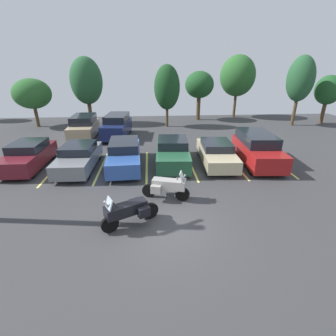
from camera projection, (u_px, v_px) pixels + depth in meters
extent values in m
cube|color=#38383A|center=(165.00, 228.00, 9.16)|extent=(44.00, 44.00, 0.10)
cylinder|color=black|center=(110.00, 224.00, 8.73)|extent=(0.64, 0.42, 0.66)
cylinder|color=black|center=(150.00, 211.00, 9.54)|extent=(0.64, 0.42, 0.66)
cube|color=black|center=(130.00, 208.00, 8.98)|extent=(1.30, 0.97, 0.43)
cylinder|color=#B2B2B7|center=(112.00, 213.00, 8.63)|extent=(0.48, 0.30, 1.13)
cylinder|color=black|center=(113.00, 203.00, 8.53)|extent=(0.32, 0.56, 0.04)
cube|color=black|center=(111.00, 213.00, 8.61)|extent=(0.63, 0.67, 0.39)
cube|color=#B2C1CC|center=(109.00, 204.00, 8.44)|extent=(0.35, 0.46, 0.39)
cube|color=black|center=(144.00, 212.00, 8.92)|extent=(0.50, 0.42, 0.36)
cube|color=black|center=(135.00, 203.00, 9.48)|extent=(0.50, 0.42, 0.36)
cylinder|color=black|center=(182.00, 194.00, 10.81)|extent=(0.64, 0.29, 0.63)
cylinder|color=black|center=(149.00, 191.00, 11.11)|extent=(0.64, 0.29, 0.63)
cube|color=gray|center=(165.00, 184.00, 10.80)|extent=(1.23, 0.76, 0.46)
cylinder|color=#B2B2B7|center=(180.00, 186.00, 10.68)|extent=(0.50, 0.21, 1.10)
cylinder|color=black|center=(178.00, 177.00, 10.54)|extent=(0.21, 0.61, 0.04)
cube|color=gray|center=(180.00, 185.00, 10.66)|extent=(0.57, 0.64, 0.41)
cube|color=#B2C1CC|center=(182.00, 176.00, 10.49)|extent=(0.28, 0.47, 0.39)
cube|color=gray|center=(160.00, 182.00, 11.24)|extent=(0.49, 0.35, 0.36)
cube|color=gray|center=(156.00, 189.00, 10.58)|extent=(0.49, 0.35, 0.36)
cube|color=#EAE066|center=(7.00, 170.00, 14.11)|extent=(0.12, 4.95, 0.01)
cube|color=#EAE066|center=(55.00, 169.00, 14.30)|extent=(0.12, 4.95, 0.01)
cube|color=#EAE066|center=(101.00, 167.00, 14.48)|extent=(0.12, 4.95, 0.01)
cube|color=#EAE066|center=(147.00, 166.00, 14.67)|extent=(0.12, 4.95, 0.01)
cube|color=#EAE066|center=(191.00, 165.00, 14.85)|extent=(0.12, 4.95, 0.01)
cube|color=#EAE066|center=(234.00, 164.00, 15.04)|extent=(0.12, 4.95, 0.01)
cube|color=#EAE066|center=(276.00, 162.00, 15.22)|extent=(0.12, 4.95, 0.01)
cube|color=maroon|center=(29.00, 158.00, 14.25)|extent=(1.83, 4.31, 0.84)
cube|color=black|center=(28.00, 146.00, 14.19)|extent=(1.68, 2.14, 0.45)
cylinder|color=black|center=(33.00, 172.00, 13.07)|extent=(0.22, 0.61, 0.61)
cylinder|color=black|center=(2.00, 173.00, 12.97)|extent=(0.22, 0.61, 0.61)
cylinder|color=black|center=(52.00, 154.00, 15.76)|extent=(0.22, 0.61, 0.61)
cylinder|color=black|center=(28.00, 155.00, 15.66)|extent=(0.22, 0.61, 0.61)
cube|color=slate|center=(79.00, 159.00, 14.10)|extent=(1.91, 4.52, 0.75)
cube|color=black|center=(78.00, 148.00, 14.04)|extent=(1.72, 2.15, 0.44)
cylinder|color=black|center=(87.00, 173.00, 12.83)|extent=(0.23, 0.68, 0.68)
cylinder|color=black|center=(56.00, 174.00, 12.75)|extent=(0.23, 0.68, 0.68)
cylinder|color=black|center=(99.00, 154.00, 15.64)|extent=(0.23, 0.68, 0.68)
cylinder|color=black|center=(74.00, 155.00, 15.56)|extent=(0.23, 0.68, 0.68)
cube|color=#2D519E|center=(125.00, 157.00, 14.33)|extent=(2.01, 4.86, 0.81)
cube|color=black|center=(124.00, 145.00, 14.38)|extent=(1.76, 2.52, 0.49)
cylinder|color=black|center=(138.00, 171.00, 13.03)|extent=(0.25, 0.72, 0.71)
cylinder|color=black|center=(109.00, 173.00, 12.86)|extent=(0.25, 0.72, 0.71)
cylinder|color=black|center=(138.00, 152.00, 16.01)|extent=(0.25, 0.72, 0.71)
cylinder|color=black|center=(114.00, 153.00, 15.84)|extent=(0.25, 0.72, 0.71)
cube|color=#235638|center=(173.00, 154.00, 14.74)|extent=(2.17, 4.72, 0.85)
cube|color=black|center=(173.00, 142.00, 14.73)|extent=(1.85, 2.13, 0.49)
cylinder|color=black|center=(188.00, 169.00, 13.43)|extent=(0.26, 0.62, 0.61)
cylinder|color=black|center=(159.00, 169.00, 13.41)|extent=(0.26, 0.62, 0.61)
cylinder|color=black|center=(184.00, 151.00, 16.32)|extent=(0.26, 0.62, 0.61)
cylinder|color=black|center=(160.00, 151.00, 16.30)|extent=(0.26, 0.62, 0.61)
cube|color=#C1B289|center=(216.00, 154.00, 14.86)|extent=(2.07, 4.77, 0.71)
cube|color=black|center=(217.00, 145.00, 14.75)|extent=(1.78, 2.23, 0.43)
cylinder|color=black|center=(236.00, 168.00, 13.50)|extent=(0.26, 0.71, 0.70)
cylinder|color=black|center=(208.00, 168.00, 13.47)|extent=(0.26, 0.71, 0.70)
cylinder|color=black|center=(223.00, 150.00, 16.44)|extent=(0.26, 0.71, 0.70)
cylinder|color=black|center=(200.00, 150.00, 16.41)|extent=(0.26, 0.71, 0.70)
cube|color=maroon|center=(257.00, 152.00, 14.84)|extent=(2.23, 4.93, 0.96)
cube|color=black|center=(257.00, 138.00, 14.96)|extent=(1.97, 3.34, 0.61)
cylinder|color=black|center=(282.00, 168.00, 13.47)|extent=(0.27, 0.71, 0.69)
cylinder|color=black|center=(252.00, 168.00, 13.46)|extent=(0.27, 0.71, 0.69)
cylinder|color=black|center=(261.00, 149.00, 16.49)|extent=(0.27, 0.71, 0.69)
cylinder|color=black|center=(236.00, 150.00, 16.48)|extent=(0.27, 0.71, 0.69)
cube|color=tan|center=(84.00, 130.00, 20.14)|extent=(1.99, 4.39, 1.01)
cube|color=black|center=(83.00, 119.00, 20.05)|extent=(1.79, 2.82, 0.62)
cylinder|color=black|center=(91.00, 139.00, 19.02)|extent=(0.24, 0.62, 0.61)
cylinder|color=black|center=(70.00, 140.00, 18.86)|extent=(0.24, 0.62, 0.61)
cylinder|color=black|center=(97.00, 130.00, 21.72)|extent=(0.24, 0.62, 0.61)
cylinder|color=black|center=(79.00, 130.00, 21.56)|extent=(0.24, 0.62, 0.61)
cube|color=navy|center=(117.00, 128.00, 20.36)|extent=(2.18, 4.77, 1.08)
cube|color=black|center=(117.00, 118.00, 20.28)|extent=(1.90, 3.13, 0.56)
cylinder|color=black|center=(123.00, 138.00, 19.06)|extent=(0.28, 0.72, 0.70)
cylinder|color=black|center=(104.00, 138.00, 19.07)|extent=(0.28, 0.72, 0.70)
cylinder|color=black|center=(130.00, 129.00, 21.97)|extent=(0.28, 0.72, 0.70)
cylinder|color=black|center=(112.00, 129.00, 21.98)|extent=(0.28, 0.72, 0.70)
cylinder|color=#4C3823|center=(323.00, 114.00, 25.34)|extent=(0.36, 0.36, 1.92)
ellipsoid|color=#1E4C23|center=(328.00, 90.00, 24.42)|extent=(2.52, 2.52, 2.84)
cylinder|color=#4C3823|center=(37.00, 118.00, 23.92)|extent=(0.31, 0.31, 1.75)
ellipsoid|color=#285B28|center=(32.00, 94.00, 23.05)|extent=(3.45, 3.45, 2.77)
cylinder|color=#4C3823|center=(294.00, 114.00, 24.38)|extent=(0.31, 0.31, 2.34)
ellipsoid|color=#23512D|center=(301.00, 79.00, 23.12)|extent=(2.49, 2.49, 4.19)
cylinder|color=#4C3823|center=(167.00, 118.00, 24.01)|extent=(0.26, 0.26, 1.65)
ellipsoid|color=#19421E|center=(167.00, 87.00, 22.91)|extent=(2.41, 2.41, 4.08)
cylinder|color=#4C3823|center=(234.00, 107.00, 28.41)|extent=(0.30, 0.30, 2.34)
ellipsoid|color=#285B28|center=(238.00, 76.00, 27.11)|extent=(3.85, 3.85, 4.39)
cylinder|color=#4C3823|center=(198.00, 109.00, 26.95)|extent=(0.42, 0.42, 2.33)
ellipsoid|color=#1E4C23|center=(199.00, 85.00, 25.97)|extent=(3.04, 3.04, 2.76)
cylinder|color=#4C3823|center=(90.00, 114.00, 25.11)|extent=(0.38, 0.38, 1.98)
ellipsoid|color=#23512D|center=(86.00, 81.00, 23.87)|extent=(3.08, 3.08, 4.45)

